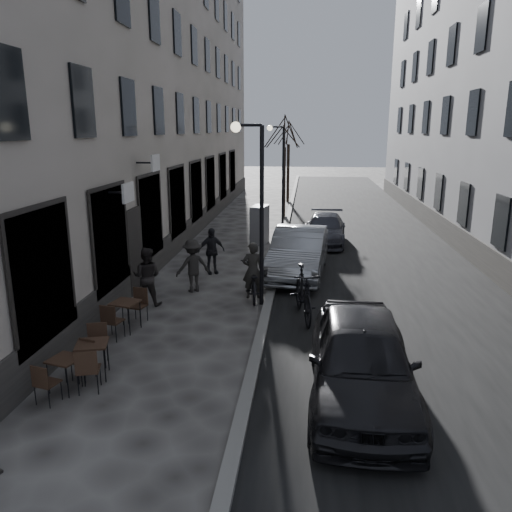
% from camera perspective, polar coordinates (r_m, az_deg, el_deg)
% --- Properties ---
extents(ground, '(120.00, 120.00, 0.00)m').
position_cam_1_polar(ground, '(9.07, -3.02, -18.42)').
color(ground, '#363331').
rests_on(ground, ground).
extents(road, '(7.30, 60.00, 0.00)m').
position_cam_1_polar(road, '(24.18, 11.96, 2.32)').
color(road, black).
rests_on(road, ground).
extents(kerb, '(0.25, 60.00, 0.12)m').
position_cam_1_polar(kerb, '(24.05, 3.28, 2.69)').
color(kerb, slate).
rests_on(kerb, ground).
extents(building_left, '(4.00, 35.00, 16.00)m').
position_cam_1_polar(building_left, '(25.29, -11.59, 21.09)').
color(building_left, gray).
rests_on(building_left, ground).
extents(building_right, '(4.00, 35.00, 16.00)m').
position_cam_1_polar(building_right, '(25.60, 26.33, 19.88)').
color(building_right, gray).
rests_on(building_right, ground).
extents(streetlamp_near, '(0.90, 0.28, 5.09)m').
position_cam_1_polar(streetlamp_near, '(13.72, -0.05, 7.02)').
color(streetlamp_near, black).
rests_on(streetlamp_near, ground).
extents(streetlamp_far, '(0.90, 0.28, 5.09)m').
position_cam_1_polar(streetlamp_far, '(25.63, 2.75, 10.41)').
color(streetlamp_far, black).
rests_on(streetlamp_far, ground).
extents(tree_near, '(2.40, 2.40, 5.70)m').
position_cam_1_polar(tree_near, '(28.56, 3.28, 13.82)').
color(tree_near, black).
rests_on(tree_near, ground).
extents(tree_far, '(2.40, 2.40, 5.70)m').
position_cam_1_polar(tree_far, '(34.56, 3.76, 13.90)').
color(tree_far, black).
rests_on(tree_far, ground).
extents(bistro_set_a, '(0.70, 1.39, 0.79)m').
position_cam_1_polar(bistro_set_a, '(10.46, -20.90, -12.16)').
color(bistro_set_a, black).
rests_on(bistro_set_a, ground).
extents(bistro_set_b, '(0.79, 1.56, 0.89)m').
position_cam_1_polar(bistro_set_b, '(10.76, -18.14, -10.85)').
color(bistro_set_b, black).
rests_on(bistro_set_b, ground).
extents(bistro_set_c, '(0.73, 1.56, 0.89)m').
position_cam_1_polar(bistro_set_c, '(12.90, -14.67, -6.31)').
color(bistro_set_c, black).
rests_on(bistro_set_c, ground).
extents(utility_cabinet, '(0.78, 1.20, 1.67)m').
position_cam_1_polar(utility_cabinet, '(21.83, 0.42, 3.59)').
color(utility_cabinet, slate).
rests_on(utility_cabinet, ground).
extents(bicycle, '(0.99, 2.06, 1.04)m').
position_cam_1_polar(bicycle, '(14.83, -0.38, -2.87)').
color(bicycle, black).
rests_on(bicycle, ground).
extents(cyclist_rider, '(0.68, 0.50, 1.70)m').
position_cam_1_polar(cyclist_rider, '(14.74, -0.38, -1.64)').
color(cyclist_rider, '#292723').
rests_on(cyclist_rider, ground).
extents(pedestrian_near, '(0.83, 0.65, 1.68)m').
position_cam_1_polar(pedestrian_near, '(14.50, -12.36, -2.29)').
color(pedestrian_near, '#282422').
rests_on(pedestrian_near, ground).
extents(pedestrian_mid, '(1.22, 1.09, 1.64)m').
position_cam_1_polar(pedestrian_mid, '(15.45, -7.24, -1.10)').
color(pedestrian_mid, black).
rests_on(pedestrian_mid, ground).
extents(pedestrian_far, '(1.02, 0.80, 1.62)m').
position_cam_1_polar(pedestrian_far, '(17.32, -5.12, 0.59)').
color(pedestrian_far, black).
rests_on(pedestrian_far, ground).
extents(car_near, '(2.04, 4.78, 1.61)m').
position_cam_1_polar(car_near, '(9.53, 11.97, -11.49)').
color(car_near, black).
rests_on(car_near, ground).
extents(car_mid, '(2.17, 5.03, 1.61)m').
position_cam_1_polar(car_mid, '(17.16, 4.92, 0.45)').
color(car_mid, '#92959A').
rests_on(car_mid, ground).
extents(car_far, '(2.04, 4.41, 1.25)m').
position_cam_1_polar(car_far, '(22.19, 7.89, 3.07)').
color(car_far, '#373841').
rests_on(car_far, ground).
extents(moped, '(1.05, 2.40, 1.39)m').
position_cam_1_polar(moped, '(13.24, 5.44, -4.27)').
color(moped, black).
rests_on(moped, ground).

